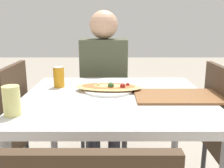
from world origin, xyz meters
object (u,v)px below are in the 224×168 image
object	(u,v)px
dining_table	(115,111)
pizza_main	(109,88)
soda_can	(59,77)
person_seated	(104,77)
drink_glass	(12,101)
chair_far_seated	(105,99)
chair_side_left	(0,135)

from	to	relation	value
dining_table	pizza_main	distance (m)	0.15
soda_can	pizza_main	bearing A→B (deg)	-17.50
dining_table	pizza_main	world-z (taller)	pizza_main
person_seated	drink_glass	size ratio (longest dim) A/B	9.56
dining_table	chair_far_seated	size ratio (longest dim) A/B	1.08
pizza_main	soda_can	xyz separation A→B (m)	(-0.31, 0.10, 0.04)
chair_far_seated	person_seated	distance (m)	0.25
chair_far_seated	soda_can	distance (m)	0.73
chair_far_seated	drink_glass	xyz separation A→B (m)	(-0.37, -1.09, 0.33)
drink_glass	chair_side_left	bearing A→B (deg)	123.29
chair_far_seated	drink_glass	size ratio (longest dim) A/B	7.13
soda_can	drink_glass	bearing A→B (deg)	-102.00
chair_side_left	soda_can	bearing A→B (deg)	-68.73
dining_table	chair_far_seated	distance (m)	0.82
chair_far_seated	soda_can	world-z (taller)	chair_far_seated
chair_side_left	dining_table	bearing A→B (deg)	-95.72
dining_table	person_seated	size ratio (longest dim) A/B	0.80
chair_far_seated	chair_side_left	xyz separation A→B (m)	(-0.60, -0.73, 0.00)
soda_can	person_seated	bearing A→B (deg)	61.37
dining_table	chair_side_left	xyz separation A→B (m)	(-0.69, 0.07, -0.18)
chair_side_left	soda_can	xyz separation A→B (m)	(0.34, 0.13, 0.32)
chair_far_seated	soda_can	xyz separation A→B (m)	(-0.26, -0.60, 0.32)
chair_side_left	soda_can	size ratio (longest dim) A/B	7.46
person_seated	soda_can	world-z (taller)	person_seated
pizza_main	drink_glass	xyz separation A→B (m)	(-0.41, -0.40, 0.05)
person_seated	soda_can	xyz separation A→B (m)	(-0.26, -0.48, 0.10)
chair_far_seated	soda_can	size ratio (longest dim) A/B	7.46
person_seated	chair_far_seated	bearing A→B (deg)	-90.00
dining_table	chair_side_left	bearing A→B (deg)	174.28
chair_far_seated	person_seated	world-z (taller)	person_seated
chair_far_seated	pizza_main	size ratio (longest dim) A/B	2.35
chair_far_seated	dining_table	bearing A→B (deg)	95.85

